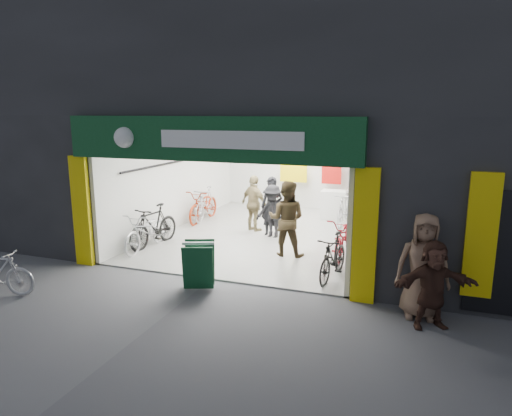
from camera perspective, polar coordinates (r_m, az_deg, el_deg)
The scene contains 16 objects.
ground at distance 10.09m, azimuth -5.77°, elevation -8.94°, with size 60.00×60.00×0.00m, color #56565B.
building at distance 13.86m, azimuth 6.59°, elevation 14.91°, with size 17.00×10.27×8.00m.
bike_left_front at distance 12.31m, azimuth -13.49°, elevation -2.80°, with size 0.69×1.97×1.04m, color #B5B5BA.
bike_left_midfront at distance 12.58m, azimuth -12.66°, elevation -2.21°, with size 0.54×1.89×1.14m, color black.
bike_left_midback at distance 15.17m, azimuth -6.54°, elevation 0.32°, with size 0.72×2.07×1.09m, color #9C2A0E.
bike_left_back at distance 15.32m, azimuth -6.25°, elevation 0.51°, with size 0.53×1.87×1.12m, color #B0B1B5.
bike_right_front at distance 10.04m, azimuth 9.61°, elevation -6.10°, with size 0.47×1.68×1.01m, color black.
bike_right_mid at distance 11.58m, azimuth 11.06°, elevation -3.60°, with size 0.69×1.99×1.05m, color maroon.
bike_right_back at distance 14.83m, azimuth 10.95°, elevation -0.07°, with size 0.51×1.82×1.09m, color #AFAFB4.
customer_a at distance 13.19m, azimuth 1.98°, elevation 0.12°, with size 0.64×0.42×1.76m, color black.
customer_b at distance 11.39m, azimuth 3.85°, elevation -1.39°, with size 0.93×0.73×1.92m, color #352918.
customer_c at distance 13.02m, azimuth 2.08°, elevation -0.49°, with size 1.01×0.58×1.56m, color black.
customer_d at distance 13.69m, azimuth -0.24°, elevation 0.51°, with size 1.01×0.42×1.73m, color olive.
pedestrian_near at distance 8.55m, azimuth 20.13°, elevation -6.84°, with size 0.92×0.60×1.88m, color #84624C.
pedestrian_far at distance 8.25m, azimuth 21.23°, elevation -8.92°, with size 1.41×0.45×1.52m, color #3C231B.
sandwich_board at distance 9.49m, azimuth -7.17°, elevation -6.95°, with size 0.80×0.81×0.96m.
Camera 1 is at (4.11, -8.48, 3.60)m, focal length 32.00 mm.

